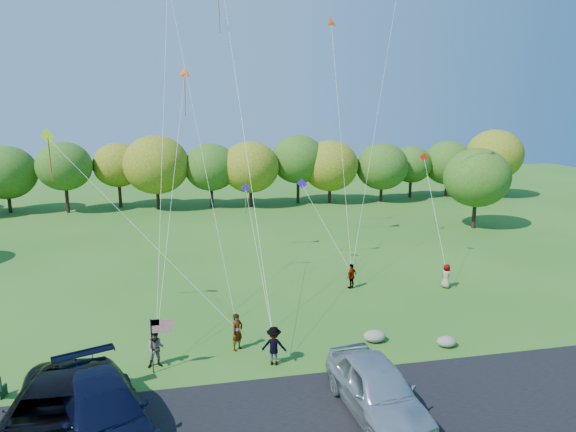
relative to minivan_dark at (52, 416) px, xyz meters
name	(u,v)px	position (x,y,z in m)	size (l,w,h in m)	color
ground	(249,369)	(7.02, 3.63, -1.02)	(140.00, 140.00, 0.00)	#28611B
asphalt_lane	(263,423)	(7.02, -0.37, -0.99)	(44.00, 6.00, 0.06)	black
treeline	(200,167)	(6.47, 39.91, 3.73)	(76.35, 28.07, 8.43)	#321D12
minivan_dark	(52,416)	(0.00, 0.00, 0.00)	(3.19, 6.91, 1.92)	black
minivan_navy	(103,413)	(1.62, -0.16, 0.01)	(2.71, 6.66, 1.93)	black
minivan_silver	(377,389)	(11.18, -0.61, 0.03)	(2.33, 5.78, 1.97)	#B5BCC1
flyer_a	(237,332)	(6.76, 5.58, -0.14)	(0.64, 0.42, 1.76)	#4C4C59
flyer_b	(156,349)	(3.14, 4.67, -0.18)	(0.82, 0.64, 1.68)	#4C4C59
flyer_c	(274,346)	(8.17, 3.87, -0.15)	(1.12, 0.65, 1.74)	#4C4C59
flyer_d	(352,276)	(14.61, 12.41, -0.23)	(0.93, 0.39, 1.58)	#4C4C59
flyer_e	(446,276)	(20.42, 11.30, -0.26)	(0.74, 0.48, 1.52)	#4C4C59
flag_assembly	(158,332)	(3.28, 4.16, 0.80)	(0.90, 0.59, 2.44)	black
boulder_near	(375,336)	(13.31, 5.08, -0.75)	(1.09, 0.85, 0.55)	gray
boulder_far	(447,342)	(16.45, 3.89, -0.78)	(0.92, 0.77, 0.48)	gray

